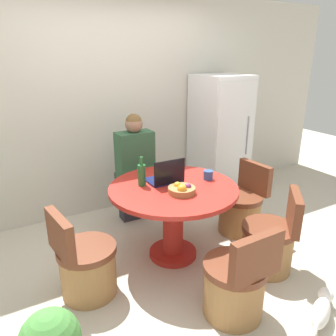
{
  "coord_description": "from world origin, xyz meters",
  "views": [
    {
      "loc": [
        -1.32,
        -2.23,
        1.91
      ],
      "look_at": [
        0.09,
        0.29,
        0.89
      ],
      "focal_mm": 35.0,
      "sensor_mm": 36.0,
      "label": 1
    }
  ],
  "objects_px": {
    "chair_left_side": "(86,266)",
    "bottle": "(142,174)",
    "person_seated": "(134,166)",
    "dining_table": "(173,205)",
    "fruit_bowl": "(182,190)",
    "chair_right_side": "(241,209)",
    "cat": "(322,309)",
    "chair_near_right_corner": "(270,243)",
    "chair_near_camera": "(236,285)",
    "refrigerator": "(219,138)",
    "laptop": "(165,177)"
  },
  "relations": [
    {
      "from": "person_seated",
      "to": "bottle",
      "type": "height_order",
      "value": "person_seated"
    },
    {
      "from": "chair_near_right_corner",
      "to": "bottle",
      "type": "bearing_deg",
      "value": -88.13
    },
    {
      "from": "chair_right_side",
      "to": "cat",
      "type": "height_order",
      "value": "chair_right_side"
    },
    {
      "from": "chair_left_side",
      "to": "chair_right_side",
      "type": "distance_m",
      "value": 1.81
    },
    {
      "from": "chair_right_side",
      "to": "cat",
      "type": "bearing_deg",
      "value": -17.76
    },
    {
      "from": "refrigerator",
      "to": "dining_table",
      "type": "height_order",
      "value": "refrigerator"
    },
    {
      "from": "chair_left_side",
      "to": "fruit_bowl",
      "type": "height_order",
      "value": "fruit_bowl"
    },
    {
      "from": "chair_right_side",
      "to": "bottle",
      "type": "distance_m",
      "value": 1.29
    },
    {
      "from": "dining_table",
      "to": "refrigerator",
      "type": "bearing_deg",
      "value": 37.35
    },
    {
      "from": "person_seated",
      "to": "bottle",
      "type": "relative_size",
      "value": 4.68
    },
    {
      "from": "dining_table",
      "to": "chair_right_side",
      "type": "bearing_deg",
      "value": 3.03
    },
    {
      "from": "cat",
      "to": "dining_table",
      "type": "bearing_deg",
      "value": 87.0
    },
    {
      "from": "bottle",
      "to": "refrigerator",
      "type": "bearing_deg",
      "value": 28.04
    },
    {
      "from": "refrigerator",
      "to": "laptop",
      "type": "xyz_separation_m",
      "value": [
        -1.3,
        -0.86,
        -0.03
      ]
    },
    {
      "from": "person_seated",
      "to": "chair_left_side",
      "type": "bearing_deg",
      "value": 47.88
    },
    {
      "from": "chair_near_right_corner",
      "to": "chair_near_camera",
      "type": "relative_size",
      "value": 1.0
    },
    {
      "from": "laptop",
      "to": "fruit_bowl",
      "type": "xyz_separation_m",
      "value": [
        0.0,
        -0.3,
        -0.01
      ]
    },
    {
      "from": "chair_right_side",
      "to": "person_seated",
      "type": "distance_m",
      "value": 1.3
    },
    {
      "from": "chair_near_camera",
      "to": "cat",
      "type": "relative_size",
      "value": 1.8
    },
    {
      "from": "dining_table",
      "to": "person_seated",
      "type": "relative_size",
      "value": 0.92
    },
    {
      "from": "chair_near_camera",
      "to": "chair_right_side",
      "type": "distance_m",
      "value": 1.3
    },
    {
      "from": "chair_left_side",
      "to": "cat",
      "type": "bearing_deg",
      "value": -136.15
    },
    {
      "from": "fruit_bowl",
      "to": "cat",
      "type": "bearing_deg",
      "value": -62.52
    },
    {
      "from": "fruit_bowl",
      "to": "cat",
      "type": "distance_m",
      "value": 1.42
    },
    {
      "from": "dining_table",
      "to": "fruit_bowl",
      "type": "xyz_separation_m",
      "value": [
        -0.01,
        -0.17,
        0.23
      ]
    },
    {
      "from": "chair_left_side",
      "to": "chair_near_camera",
      "type": "bearing_deg",
      "value": -138.39
    },
    {
      "from": "chair_right_side",
      "to": "fruit_bowl",
      "type": "xyz_separation_m",
      "value": [
        -0.92,
        -0.22,
        0.51
      ]
    },
    {
      "from": "cat",
      "to": "refrigerator",
      "type": "bearing_deg",
      "value": 45.36
    },
    {
      "from": "laptop",
      "to": "cat",
      "type": "bearing_deg",
      "value": 112.27
    },
    {
      "from": "refrigerator",
      "to": "chair_right_side",
      "type": "relative_size",
      "value": 2.13
    },
    {
      "from": "dining_table",
      "to": "fruit_bowl",
      "type": "relative_size",
      "value": 4.95
    },
    {
      "from": "laptop",
      "to": "fruit_bowl",
      "type": "distance_m",
      "value": 0.3
    },
    {
      "from": "chair_right_side",
      "to": "person_seated",
      "type": "bearing_deg",
      "value": -132.42
    },
    {
      "from": "chair_right_side",
      "to": "laptop",
      "type": "height_order",
      "value": "laptop"
    },
    {
      "from": "laptop",
      "to": "chair_left_side",
      "type": "bearing_deg",
      "value": 15.92
    },
    {
      "from": "fruit_bowl",
      "to": "cat",
      "type": "height_order",
      "value": "fruit_bowl"
    },
    {
      "from": "person_seated",
      "to": "cat",
      "type": "xyz_separation_m",
      "value": [
        0.6,
        -2.09,
        -0.62
      ]
    },
    {
      "from": "chair_near_camera",
      "to": "person_seated",
      "type": "distance_m",
      "value": 1.79
    },
    {
      "from": "chair_near_camera",
      "to": "bottle",
      "type": "height_order",
      "value": "bottle"
    },
    {
      "from": "chair_near_right_corner",
      "to": "chair_near_camera",
      "type": "distance_m",
      "value": 0.71
    },
    {
      "from": "chair_near_camera",
      "to": "person_seated",
      "type": "height_order",
      "value": "person_seated"
    },
    {
      "from": "chair_left_side",
      "to": "bottle",
      "type": "xyz_separation_m",
      "value": [
        0.66,
        0.29,
        0.59
      ]
    },
    {
      "from": "chair_left_side",
      "to": "fruit_bowl",
      "type": "relative_size",
      "value": 3.19
    },
    {
      "from": "chair_near_right_corner",
      "to": "chair_right_side",
      "type": "distance_m",
      "value": 0.7
    },
    {
      "from": "refrigerator",
      "to": "dining_table",
      "type": "xyz_separation_m",
      "value": [
        -1.29,
        -0.98,
        -0.28
      ]
    },
    {
      "from": "chair_near_right_corner",
      "to": "bottle",
      "type": "xyz_separation_m",
      "value": [
        -0.91,
        0.78,
        0.59
      ]
    },
    {
      "from": "refrigerator",
      "to": "chair_left_side",
      "type": "distance_m",
      "value": 2.51
    },
    {
      "from": "dining_table",
      "to": "person_seated",
      "type": "xyz_separation_m",
      "value": [
        -0.04,
        0.82,
        0.15
      ]
    },
    {
      "from": "chair_near_right_corner",
      "to": "cat",
      "type": "height_order",
      "value": "chair_near_right_corner"
    },
    {
      "from": "fruit_bowl",
      "to": "chair_near_camera",
      "type": "bearing_deg",
      "value": -87.51
    }
  ]
}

